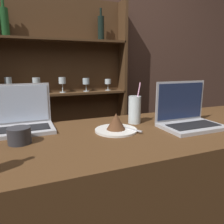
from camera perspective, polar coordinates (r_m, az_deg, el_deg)
name	(u,v)px	position (r m, az deg, el deg)	size (l,w,h in m)	color
bar_counter	(132,221)	(1.33, 5.31, -26.46)	(1.95, 0.66, 1.01)	#4C3019
back_wall	(74,63)	(2.24, -9.96, 12.55)	(7.00, 0.06, 2.70)	#4C3328
back_shelf	(62,99)	(2.17, -12.90, 3.31)	(1.26, 0.18, 1.94)	#472D19
laptop_near	(21,120)	(1.18, -22.66, -1.88)	(0.30, 0.21, 0.23)	#ADADB2
laptop_far	(187,116)	(1.22, 19.07, -1.09)	(0.31, 0.21, 0.23)	#ADADB2
cake_plate	(116,125)	(1.07, 1.08, -3.36)	(0.21, 0.21, 0.09)	silver
water_glass	(135,110)	(1.22, 5.92, 0.62)	(0.07, 0.07, 0.23)	silver
coffee_cup	(19,136)	(0.99, -23.05, -5.68)	(0.09, 0.09, 0.07)	#2D2D33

